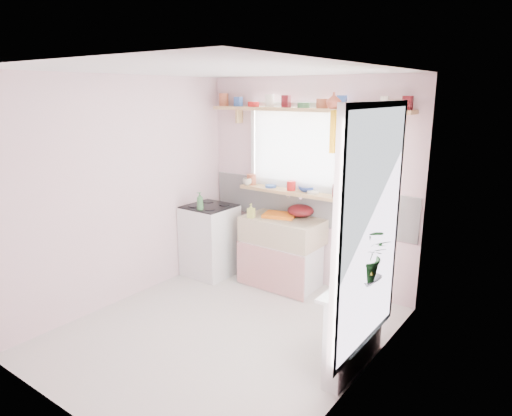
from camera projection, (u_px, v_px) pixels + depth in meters
The scene contains 19 objects.
room at pixel (328, 190), 4.51m from camera, with size 3.20×3.20×3.20m.
sink_unit at pixel (282, 251), 5.55m from camera, with size 0.95×0.65×1.11m.
cooker at pixel (210, 240), 5.89m from camera, with size 0.58×0.58×0.93m.
radiator_ledge at pixel (355, 325), 3.87m from camera, with size 0.22×0.95×0.78m.
windowsill at pixel (291, 192), 5.52m from camera, with size 1.40×0.22×0.04m, color tan.
pine_shelf at pixel (303, 110), 5.18m from camera, with size 2.52×0.24×0.04m, color tan.
shelf_crockery at pixel (304, 103), 5.16m from camera, with size 2.47×0.11×0.12m.
sill_crockery at pixel (291, 186), 5.50m from camera, with size 1.35×0.11×0.12m.
dish_tray at pixel (279, 215), 5.51m from camera, with size 0.37×0.28×0.04m, color orange.
colander at pixel (301, 211), 5.51m from camera, with size 0.32×0.32×0.15m, color #530E12.
jade_plant at pixel (365, 253), 3.72m from camera, with size 0.47×0.41×0.52m, color #296629.
fruit_bowl at pixel (363, 279), 3.77m from camera, with size 0.28×0.28×0.07m, color silver.
herb_pot at pixel (351, 268), 3.84m from camera, with size 0.11×0.07×0.20m, color #376628.
soap_bottle_sink at pixel (251, 211), 5.45m from camera, with size 0.08×0.08×0.17m, color #C5CB5A.
sill_cup at pixel (247, 182), 5.81m from camera, with size 0.12×0.12×0.09m, color beige.
sill_bowl at pixel (307, 189), 5.45m from camera, with size 0.20×0.20×0.06m, color #2E4897.
shelf_vase at pixel (334, 100), 4.88m from camera, with size 0.17×0.17×0.17m, color #B44F37.
cooker_bottle at pixel (200, 201), 5.55m from camera, with size 0.09×0.09×0.22m, color #39733F.
fruit at pixel (364, 273), 3.76m from camera, with size 0.20×0.14×0.10m.
Camera 1 is at (2.69, -3.13, 2.31)m, focal length 32.00 mm.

